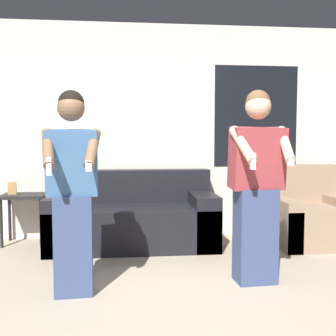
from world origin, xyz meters
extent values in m
cube|color=silver|center=(0.00, 2.72, 1.35)|extent=(6.36, 0.06, 2.70)
cube|color=black|center=(1.21, 2.68, 1.55)|extent=(1.10, 0.01, 1.30)
cube|color=black|center=(-0.41, 2.20, 0.24)|extent=(1.92, 0.87, 0.48)
cube|color=black|center=(-0.41, 2.53, 0.67)|extent=(1.92, 0.22, 0.40)
cube|color=black|center=(-1.23, 2.20, 0.31)|extent=(0.28, 0.87, 0.62)
cube|color=black|center=(0.41, 2.20, 0.31)|extent=(0.28, 0.87, 0.62)
cube|color=#937A60|center=(1.69, 2.10, 0.23)|extent=(0.89, 0.86, 0.46)
cube|color=#937A60|center=(1.69, 2.43, 0.70)|extent=(0.89, 0.20, 0.47)
cube|color=#937A60|center=(1.34, 2.10, 0.28)|extent=(0.18, 0.86, 0.56)
cube|color=black|center=(-1.70, 2.46, 0.58)|extent=(0.53, 0.40, 0.04)
cylinder|color=black|center=(-1.92, 2.30, 0.28)|extent=(0.04, 0.04, 0.56)
cylinder|color=black|center=(-1.47, 2.30, 0.28)|extent=(0.04, 0.04, 0.56)
cylinder|color=black|center=(-1.92, 2.62, 0.28)|extent=(0.04, 0.04, 0.56)
cylinder|color=black|center=(-1.47, 2.62, 0.28)|extent=(0.04, 0.04, 0.56)
cube|color=tan|center=(-1.83, 2.44, 0.66)|extent=(0.10, 0.02, 0.17)
cube|color=#384770|center=(-0.90, 0.84, 0.40)|extent=(0.31, 0.26, 0.81)
cube|color=#3D6693|center=(-0.90, 0.83, 1.07)|extent=(0.41, 0.28, 0.53)
sphere|color=brown|center=(-0.90, 0.82, 1.50)|extent=(0.21, 0.21, 0.21)
sphere|color=black|center=(-0.90, 0.83, 1.53)|extent=(0.20, 0.20, 0.20)
cylinder|color=brown|center=(-1.05, 0.67, 1.18)|extent=(0.16, 0.36, 0.31)
cube|color=white|center=(-1.02, 0.52, 1.06)|extent=(0.04, 0.04, 0.13)
cylinder|color=brown|center=(-0.73, 0.69, 1.18)|extent=(0.11, 0.36, 0.31)
cube|color=white|center=(-0.74, 0.54, 1.06)|extent=(0.05, 0.04, 0.08)
cube|color=#384770|center=(0.64, 0.95, 0.41)|extent=(0.35, 0.26, 0.82)
cube|color=#99383D|center=(0.64, 0.94, 1.09)|extent=(0.47, 0.29, 0.54)
sphere|color=#DBAD8E|center=(0.64, 0.93, 1.53)|extent=(0.22, 0.22, 0.22)
sphere|color=brown|center=(0.64, 0.94, 1.57)|extent=(0.21, 0.21, 0.21)
cylinder|color=#DBAD8E|center=(0.47, 0.77, 1.21)|extent=(0.17, 0.36, 0.31)
cube|color=white|center=(0.51, 0.63, 1.08)|extent=(0.04, 0.04, 0.13)
cylinder|color=#DBAD8E|center=(0.84, 0.80, 1.21)|extent=(0.12, 0.36, 0.31)
cube|color=white|center=(0.82, 0.65, 1.08)|extent=(0.05, 0.04, 0.08)
camera|label=1|loc=(-0.46, -2.33, 1.25)|focal=42.00mm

